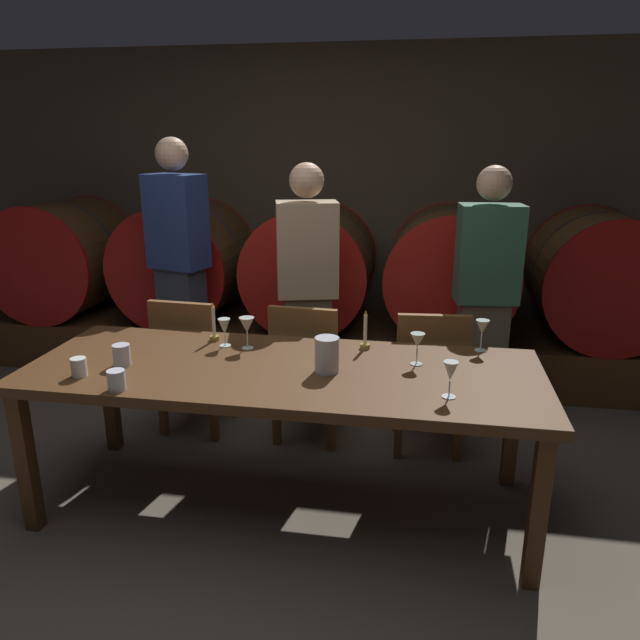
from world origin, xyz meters
TOP-DOWN VIEW (x-y plane):
  - ground_plane at (0.00, 0.00)m, footprint 9.32×9.32m
  - back_wall at (0.00, 2.65)m, footprint 7.17×0.24m
  - barrel_shelf at (0.00, 2.10)m, footprint 6.45×0.90m
  - wine_barrel_far_left at (-2.09, 2.10)m, footprint 0.94×0.91m
  - wine_barrel_left at (-1.02, 2.10)m, footprint 0.94×0.91m
  - wine_barrel_center at (0.01, 2.10)m, footprint 0.94×0.91m
  - wine_barrel_right at (1.06, 2.10)m, footprint 0.94×0.91m
  - wine_barrel_far_right at (2.12, 2.10)m, footprint 0.94×0.91m
  - dining_table at (0.23, 0.19)m, footprint 2.44×0.90m
  - chair_left at (-0.51, 0.87)m, footprint 0.43×0.43m
  - chair_center at (0.21, 0.87)m, footprint 0.42×0.42m
  - chair_right at (0.93, 0.86)m, footprint 0.43×0.43m
  - guest_left at (-0.81, 1.47)m, footprint 0.43×0.34m
  - guest_center at (0.14, 1.26)m, footprint 0.43×0.33m
  - guest_right at (1.26, 1.37)m, footprint 0.40×0.28m
  - candle_left at (-0.22, 0.50)m, footprint 0.05×0.05m
  - candle_right at (0.59, 0.51)m, footprint 0.05×0.05m
  - pitcher at (0.44, 0.16)m, footprint 0.11×0.11m
  - wine_glass_far_left at (-0.14, 0.42)m, footprint 0.06×0.06m
  - wine_glass_left at (-0.01, 0.41)m, footprint 0.08×0.08m
  - wine_glass_center at (0.85, 0.33)m, footprint 0.07×0.07m
  - wine_glass_right at (0.99, -0.03)m, footprint 0.06×0.06m
  - wine_glass_far_right at (1.17, 0.57)m, footprint 0.07×0.07m
  - cup_left at (-0.66, -0.08)m, footprint 0.07×0.07m
  - cup_center at (-0.54, 0.08)m, footprint 0.08×0.08m
  - cup_right at (-0.42, -0.20)m, footprint 0.08×0.08m

SIDE VIEW (x-z plane):
  - ground_plane at x=0.00m, z-range 0.00..0.00m
  - barrel_shelf at x=0.00m, z-range 0.00..0.37m
  - chair_left at x=-0.51m, z-range 0.05..0.93m
  - chair_center at x=0.21m, z-range 0.05..0.93m
  - chair_right at x=0.93m, z-range 0.05..0.93m
  - dining_table at x=0.23m, z-range 0.31..1.06m
  - cup_left at x=-0.66m, z-range 0.75..0.84m
  - cup_right at x=-0.42m, z-range 0.75..0.84m
  - cup_center at x=-0.54m, z-range 0.75..0.86m
  - candle_right at x=0.59m, z-range 0.71..0.91m
  - candle_left at x=-0.22m, z-range 0.71..0.92m
  - wine_barrel_far_left at x=-2.09m, z-range 0.36..1.30m
  - wine_barrel_left at x=-1.02m, z-range 0.36..1.30m
  - wine_barrel_center at x=0.01m, z-range 0.36..1.30m
  - wine_barrel_right at x=1.06m, z-range 0.36..1.30m
  - wine_barrel_far_right at x=2.12m, z-range 0.36..1.30m
  - pitcher at x=0.44m, z-range 0.75..0.92m
  - guest_right at x=1.26m, z-range 0.02..1.66m
  - guest_center at x=0.14m, z-range 0.02..1.68m
  - wine_glass_far_left at x=-0.14m, z-range 0.78..0.93m
  - wine_glass_right at x=0.99m, z-range 0.78..0.94m
  - wine_glass_center at x=0.85m, z-range 0.79..0.95m
  - wine_glass_far_right at x=1.17m, z-range 0.79..0.96m
  - wine_glass_left at x=-0.01m, z-range 0.79..0.96m
  - guest_left at x=-0.81m, z-range 0.03..1.83m
  - back_wall at x=0.00m, z-range 0.00..2.49m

